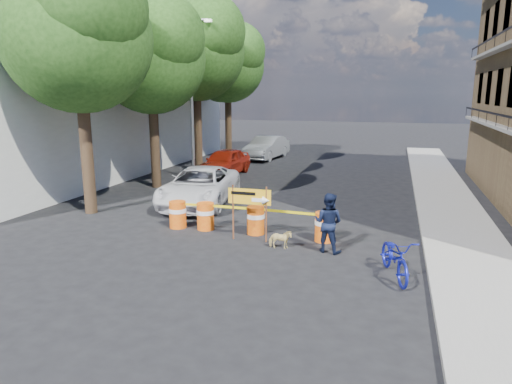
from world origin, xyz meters
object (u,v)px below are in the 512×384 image
Objects in this scene: sedan_silver at (267,147)px; bicycle at (396,238)px; detour_sign at (255,201)px; barrel_far_left at (178,214)px; dog at (280,239)px; barrel_mid_right at (256,220)px; barrel_far_right at (324,226)px; barrel_mid_left at (205,216)px; suv_white at (200,186)px; pedestrian at (328,223)px; sedan_red at (225,162)px.

bicycle is at bearing -58.73° from sedan_silver.
barrel_far_left is at bearing 166.92° from detour_sign.
barrel_far_left reaches higher than dog.
bicycle is (4.29, -2.38, 0.53)m from barrel_mid_right.
barrel_far_right is at bearing -2.98° from barrel_mid_right.
barrel_far_left is 1.00× the size of barrel_mid_right.
barrel_mid_left is 1.00× the size of barrel_mid_right.
barrel_mid_left is 2.18m from detour_sign.
detour_sign is at bearing 140.66° from bicycle.
barrel_far_left and barrel_far_right have the same top height.
barrel_far_right is (4.91, -0.02, 0.00)m from barrel_far_left.
bicycle is 9.45m from suv_white.
bicycle is at bearing 156.55° from pedestrian.
barrel_mid_right reaches higher than dog.
sedan_red is (-4.90, 10.36, -0.52)m from detour_sign.
sedan_silver is at bearing 103.43° from detour_sign.
barrel_mid_right is at bearing 0.65° from barrel_mid_left.
sedan_silver is (-2.48, 16.42, 0.31)m from barrel_mid_left.
barrel_far_left is 2.70m from barrel_mid_right.
pedestrian reaches higher than sedan_silver.
dog is 18.36m from sedan_silver.
sedan_silver reaches higher than barrel_far_right.
pedestrian is 0.85× the size of bicycle.
barrel_mid_left is 16.61m from sedan_silver.
barrel_mid_left is 3.06m from dog.
suv_white is at bearing -74.81° from sedan_red.
bicycle is at bearing -23.08° from detour_sign.
suv_white reaches higher than barrel_mid_right.
dog is 0.14× the size of sedan_silver.
sedan_red is at bearing 116.08° from barrel_mid_right.
detour_sign is at bearing -20.00° from barrel_mid_left.
pedestrian is (0.24, -0.89, 0.38)m from barrel_far_right.
suv_white is (-4.45, 4.35, 0.45)m from dog.
barrel_far_right is 1.54m from dog.
pedestrian is 12.84m from sedan_red.
bicycle reaches higher than barrel_far_left.
barrel_mid_left is at bearing 0.10° from pedestrian.
sedan_red is (-7.17, 10.65, -0.13)m from pedestrian.
barrel_far_right is 0.17× the size of suv_white.
barrel_far_left is at bearing 144.66° from bicycle.
pedestrian reaches higher than barrel_mid_right.
barrel_far_right is at bearing -0.23° from barrel_far_left.
detour_sign is (1.91, -0.70, 0.78)m from barrel_mid_left.
barrel_far_left is at bearing -175.54° from barrel_mid_left.
detour_sign is at bearing -12.12° from barrel_far_left.
barrel_far_right is (3.94, -0.10, 0.00)m from barrel_mid_left.
dog is 0.16× the size of sedan_red.
barrel_mid_right is at bearing 2.02° from barrel_far_left.
barrel_mid_left is 4.31m from pedestrian.
sedan_red is at bearing 107.19° from barrel_mid_left.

